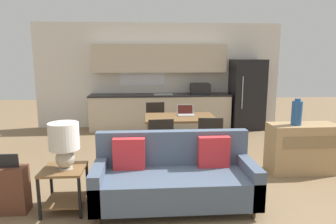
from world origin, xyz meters
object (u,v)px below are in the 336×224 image
(dining_chair_far_left, at_px, (156,120))
(laptop, at_px, (186,113))
(dining_table, at_px, (180,120))
(couch, at_px, (174,178))
(dining_chair_near_left, at_px, (160,140))
(credenza, at_px, (302,148))
(side_table, at_px, (64,182))
(table_lamp, at_px, (64,141))
(vase, at_px, (297,113))
(suitcase, at_px, (11,189))
(refrigerator, at_px, (247,94))
(dining_chair_near_right, at_px, (209,139))

(dining_chair_far_left, relative_size, laptop, 2.67)
(dining_table, relative_size, couch, 0.67)
(dining_chair_near_left, xyz_separation_m, laptop, (0.54, 0.95, 0.28))
(dining_table, relative_size, dining_chair_far_left, 1.52)
(credenza, bearing_deg, dining_chair_near_left, 172.81)
(side_table, distance_m, dining_chair_far_left, 3.09)
(table_lamp, height_order, dining_chair_far_left, table_lamp)
(dining_chair_near_left, bearing_deg, dining_table, -122.10)
(vase, bearing_deg, suitcase, -166.16)
(couch, height_order, credenza, couch)
(dining_chair_far_left, relative_size, dining_chair_near_left, 1.00)
(refrigerator, height_order, laptop, refrigerator)
(dining_table, distance_m, table_lamp, 2.64)
(dining_table, bearing_deg, suitcase, -137.17)
(couch, relative_size, credenza, 1.83)
(table_lamp, bearing_deg, suitcase, 179.54)
(dining_chair_near_right, relative_size, suitcase, 1.19)
(dining_table, xyz_separation_m, couch, (-0.30, -2.02, -0.31))
(side_table, bearing_deg, dining_chair_near_right, 32.82)
(vase, height_order, suitcase, vase)
(vase, xyz_separation_m, laptop, (-1.58, 1.26, -0.21))
(couch, bearing_deg, table_lamp, -176.82)
(dining_chair_near_right, xyz_separation_m, laptop, (-0.29, 0.90, 0.28))
(table_lamp, xyz_separation_m, laptop, (1.72, 2.24, -0.09))
(dining_table, height_order, dining_chair_far_left, dining_chair_far_left)
(side_table, height_order, laptop, laptop)
(refrigerator, distance_m, dining_chair_near_right, 3.16)
(dining_table, height_order, couch, couch)
(credenza, distance_m, dining_chair_near_left, 2.29)
(credenza, xyz_separation_m, laptop, (-1.73, 1.23, 0.38))
(side_table, relative_size, suitcase, 0.73)
(credenza, distance_m, dining_chair_near_right, 1.48)
(table_lamp, relative_size, laptop, 1.72)
(refrigerator, bearing_deg, vase, -94.67)
(couch, height_order, dining_chair_near_right, couch)
(dining_table, bearing_deg, credenza, -30.27)
(dining_chair_near_right, bearing_deg, dining_table, -54.79)
(table_lamp, bearing_deg, dining_table, 52.66)
(vase, distance_m, laptop, 2.03)
(dining_chair_near_left, bearing_deg, refrigerator, -135.01)
(vase, xyz_separation_m, dining_chair_near_right, (-1.29, 0.36, -0.49))
(side_table, relative_size, laptop, 1.63)
(dining_chair_near_right, distance_m, laptop, 0.98)
(dining_chair_near_right, bearing_deg, dining_chair_far_left, -54.89)
(vase, height_order, laptop, vase)
(refrigerator, xyz_separation_m, vase, (-0.25, -3.09, 0.09))
(vase, height_order, dining_chair_near_right, vase)
(couch, height_order, table_lamp, table_lamp)
(dining_chair_near_right, xyz_separation_m, suitcase, (-2.66, -1.34, -0.20))
(table_lamp, bearing_deg, side_table, 146.09)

